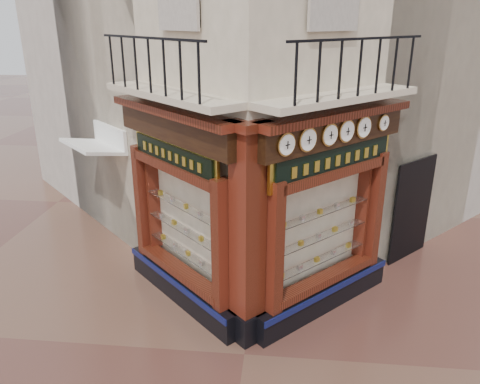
# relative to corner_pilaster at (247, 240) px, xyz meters

# --- Properties ---
(ground) EXTENTS (80.00, 80.00, 0.00)m
(ground) POSITION_rel_corner_pilaster_xyz_m (0.00, -0.50, -1.95)
(ground) COLOR #543027
(ground) RESTS_ON ground
(neighbour_left) EXTENTS (11.31, 11.31, 11.00)m
(neighbour_left) POSITION_rel_corner_pilaster_xyz_m (-2.47, 8.13, 3.55)
(neighbour_left) COLOR beige
(neighbour_left) RESTS_ON ground
(neighbour_right) EXTENTS (11.31, 11.31, 11.00)m
(neighbour_right) POSITION_rel_corner_pilaster_xyz_m (2.47, 8.13, 3.55)
(neighbour_right) COLOR beige
(neighbour_right) RESTS_ON ground
(shopfront_left) EXTENTS (2.86, 2.86, 3.98)m
(shopfront_left) POSITION_rel_corner_pilaster_xyz_m (-1.41, 1.07, 0.03)
(shopfront_left) COLOR black
(shopfront_left) RESTS_ON ground
(shopfront_right) EXTENTS (2.86, 2.86, 3.98)m
(shopfront_right) POSITION_rel_corner_pilaster_xyz_m (1.41, 1.07, 0.03)
(shopfront_right) COLOR black
(shopfront_right) RESTS_ON ground
(corner_pilaster) EXTENTS (0.85, 0.85, 3.98)m
(corner_pilaster) POSITION_rel_corner_pilaster_xyz_m (0.00, 0.00, 0.00)
(corner_pilaster) COLOR black
(corner_pilaster) RESTS_ON ground
(balcony) EXTENTS (5.94, 2.97, 1.03)m
(balcony) POSITION_rel_corner_pilaster_xyz_m (0.00, 0.99, 2.27)
(balcony) COLOR beige
(balcony) RESTS_ON ground
(clock_a) EXTENTS (0.30, 0.30, 0.37)m
(clock_a) POSITION_rel_corner_pilaster_xyz_m (0.59, -0.01, 1.67)
(clock_a) COLOR #AB8039
(clock_a) RESTS_ON ground
(clock_b) EXTENTS (0.32, 0.32, 0.40)m
(clock_b) POSITION_rel_corner_pilaster_xyz_m (0.93, 0.33, 1.67)
(clock_b) COLOR #AB8039
(clock_b) RESTS_ON ground
(clock_c) EXTENTS (0.31, 0.31, 0.39)m
(clock_c) POSITION_rel_corner_pilaster_xyz_m (1.31, 0.71, 1.67)
(clock_c) COLOR #AB8039
(clock_c) RESTS_ON ground
(clock_d) EXTENTS (0.32, 0.32, 0.41)m
(clock_d) POSITION_rel_corner_pilaster_xyz_m (1.62, 1.02, 1.67)
(clock_d) COLOR #AB8039
(clock_d) RESTS_ON ground
(clock_e) EXTENTS (0.32, 0.32, 0.41)m
(clock_e) POSITION_rel_corner_pilaster_xyz_m (1.96, 1.36, 1.67)
(clock_e) COLOR #AB8039
(clock_e) RESTS_ON ground
(clock_f) EXTENTS (0.26, 0.26, 0.31)m
(clock_f) POSITION_rel_corner_pilaster_xyz_m (2.38, 1.78, 1.67)
(clock_f) COLOR #AB8039
(clock_f) RESTS_ON ground
(awning) EXTENTS (1.89, 1.89, 0.26)m
(awning) POSITION_rel_corner_pilaster_xyz_m (-3.95, 3.25, -1.95)
(awning) COLOR white
(awning) RESTS_ON ground
(signboard_left) EXTENTS (1.98, 1.98, 0.53)m
(signboard_left) POSITION_rel_corner_pilaster_xyz_m (-1.46, 1.01, 1.15)
(signboard_left) COLOR gold
(signboard_left) RESTS_ON ground
(signboard_right) EXTENTS (2.27, 2.27, 0.61)m
(signboard_right) POSITION_rel_corner_pilaster_xyz_m (1.46, 1.01, 1.15)
(signboard_right) COLOR gold
(signboard_right) RESTS_ON ground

